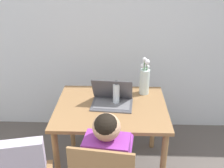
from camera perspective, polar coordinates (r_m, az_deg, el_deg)
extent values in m
cube|color=silver|center=(2.82, 0.51, 13.22)|extent=(6.40, 0.05, 2.50)
cube|color=olive|center=(2.29, -0.19, -5.07)|extent=(0.96, 0.77, 0.03)
cylinder|color=olive|center=(2.28, -11.80, -16.74)|extent=(0.05, 0.05, 0.67)
cylinder|color=olive|center=(2.26, 10.99, -17.25)|extent=(0.05, 0.05, 0.67)
cylinder|color=olive|center=(2.80, -8.83, -7.56)|extent=(0.05, 0.05, 0.67)
cylinder|color=olive|center=(2.78, 9.03, -7.87)|extent=(0.05, 0.05, 0.67)
cube|color=#ADA3B7|center=(1.66, -21.46, -14.76)|extent=(0.40, 0.16, 0.20)
cube|color=purple|center=(1.78, -1.12, -17.12)|extent=(0.30, 0.21, 0.41)
sphere|color=tan|center=(1.59, -1.21, -9.36)|extent=(0.17, 0.17, 0.17)
sphere|color=black|center=(1.57, -1.31, -9.02)|extent=(0.15, 0.15, 0.15)
cylinder|color=purple|center=(1.91, 3.67, -12.80)|extent=(0.09, 0.25, 0.06)
cylinder|color=purple|center=(1.94, -3.61, -12.10)|extent=(0.09, 0.25, 0.06)
cube|color=#4C4C51|center=(2.29, -0.04, -4.50)|extent=(0.37, 0.28, 0.01)
cube|color=slate|center=(2.28, -0.04, -4.37)|extent=(0.32, 0.20, 0.00)
cube|color=#4C4C51|center=(2.29, 0.15, -1.20)|extent=(0.36, 0.16, 0.22)
cube|color=black|center=(2.29, 0.15, -1.13)|extent=(0.32, 0.14, 0.20)
cylinder|color=silver|center=(2.45, 7.07, 0.51)|extent=(0.09, 0.09, 0.24)
cylinder|color=#3D7A38|center=(2.44, 7.57, 1.37)|extent=(0.01, 0.01, 0.22)
sphere|color=white|center=(2.40, 7.72, 3.76)|extent=(0.04, 0.04, 0.04)
cylinder|color=#3D7A38|center=(2.45, 7.12, 2.04)|extent=(0.01, 0.01, 0.27)
sphere|color=white|center=(2.40, 7.29, 4.98)|extent=(0.05, 0.05, 0.05)
cylinder|color=#3D7A38|center=(2.44, 6.65, 1.49)|extent=(0.01, 0.01, 0.23)
sphere|color=white|center=(2.40, 6.79, 3.99)|extent=(0.05, 0.05, 0.05)
cylinder|color=#3D7A38|center=(2.41, 6.91, 2.02)|extent=(0.01, 0.01, 0.30)
sphere|color=white|center=(2.35, 7.10, 5.36)|extent=(0.04, 0.04, 0.04)
cylinder|color=#3D7A38|center=(2.41, 7.47, 1.75)|extent=(0.01, 0.01, 0.27)
sphere|color=white|center=(2.36, 7.66, 4.80)|extent=(0.05, 0.05, 0.05)
cylinder|color=silver|center=(2.27, 0.92, -2.12)|extent=(0.06, 0.06, 0.19)
cylinder|color=#262628|center=(2.22, 0.94, 0.32)|extent=(0.03, 0.03, 0.02)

